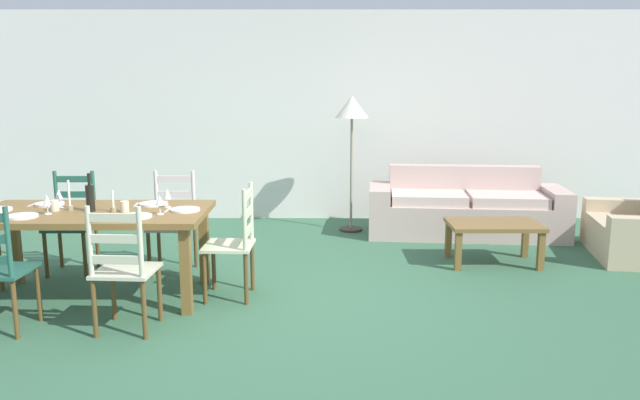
# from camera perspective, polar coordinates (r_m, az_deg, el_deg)

# --- Properties ---
(ground_plane) EXTENTS (9.60, 9.60, 0.02)m
(ground_plane) POSITION_cam_1_polar(r_m,az_deg,el_deg) (5.15, -3.69, -9.63)
(ground_plane) COLOR #356145
(wall_far) EXTENTS (9.60, 0.16, 2.70)m
(wall_far) POSITION_cam_1_polar(r_m,az_deg,el_deg) (8.13, -2.35, 7.76)
(wall_far) COLOR silver
(wall_far) RESTS_ON ground_plane
(dining_table) EXTENTS (1.90, 0.96, 0.75)m
(dining_table) POSITION_cam_1_polar(r_m,az_deg,el_deg) (5.41, -20.57, -1.85)
(dining_table) COLOR brown
(dining_table) RESTS_ON ground_plane
(dining_chair_near_right) EXTENTS (0.44, 0.43, 0.96)m
(dining_chair_near_right) POSITION_cam_1_polar(r_m,az_deg,el_deg) (4.63, -17.93, -6.13)
(dining_chair_near_right) COLOR beige
(dining_chair_near_right) RESTS_ON ground_plane
(dining_chair_far_left) EXTENTS (0.43, 0.41, 0.96)m
(dining_chair_far_left) POSITION_cam_1_polar(r_m,az_deg,el_deg) (6.30, -22.15, -1.97)
(dining_chair_far_left) COLOR #255A48
(dining_chair_far_left) RESTS_ON ground_plane
(dining_chair_far_right) EXTENTS (0.43, 0.41, 0.96)m
(dining_chair_far_right) POSITION_cam_1_polar(r_m,az_deg,el_deg) (6.02, -13.60, -2.03)
(dining_chair_far_right) COLOR beige
(dining_chair_far_right) RESTS_ON ground_plane
(dining_chair_head_east) EXTENTS (0.41, 0.43, 0.96)m
(dining_chair_head_east) POSITION_cam_1_polar(r_m,az_deg,el_deg) (5.18, -8.02, -3.92)
(dining_chair_head_east) COLOR beige
(dining_chair_head_east) RESTS_ON ground_plane
(dinner_plate_near_left) EXTENTS (0.24, 0.24, 0.02)m
(dinner_plate_near_left) POSITION_cam_1_polar(r_m,az_deg,el_deg) (5.35, -26.08, -1.37)
(dinner_plate_near_left) COLOR white
(dinner_plate_near_left) RESTS_ON dining_table
(fork_near_left) EXTENTS (0.03, 0.17, 0.01)m
(fork_near_left) POSITION_cam_1_polar(r_m,az_deg,el_deg) (5.41, -27.50, -1.42)
(fork_near_left) COLOR silver
(fork_near_left) RESTS_ON dining_table
(dinner_plate_near_right) EXTENTS (0.24, 0.24, 0.02)m
(dinner_plate_near_right) POSITION_cam_1_polar(r_m,az_deg,el_deg) (5.02, -16.80, -1.46)
(dinner_plate_near_right) COLOR white
(dinner_plate_near_right) RESTS_ON dining_table
(fork_near_right) EXTENTS (0.02, 0.17, 0.01)m
(fork_near_right) POSITION_cam_1_polar(r_m,az_deg,el_deg) (5.06, -18.43, -1.51)
(fork_near_right) COLOR silver
(fork_near_right) RESTS_ON dining_table
(dinner_plate_far_left) EXTENTS (0.24, 0.24, 0.02)m
(dinner_plate_far_left) POSITION_cam_1_polar(r_m,az_deg,el_deg) (5.79, -23.95, -0.33)
(dinner_plate_far_left) COLOR white
(dinner_plate_far_left) RESTS_ON dining_table
(fork_far_left) EXTENTS (0.02, 0.17, 0.01)m
(fork_far_left) POSITION_cam_1_polar(r_m,az_deg,el_deg) (5.85, -25.29, -0.39)
(fork_far_left) COLOR silver
(fork_far_left) RESTS_ON dining_table
(dinner_plate_far_right) EXTENTS (0.24, 0.24, 0.02)m
(dinner_plate_far_right) POSITION_cam_1_polar(r_m,az_deg,el_deg) (5.49, -15.33, -0.35)
(dinner_plate_far_right) COLOR white
(dinner_plate_far_right) RESTS_ON dining_table
(fork_far_right) EXTENTS (0.03, 0.17, 0.01)m
(fork_far_right) POSITION_cam_1_polar(r_m,az_deg,el_deg) (5.53, -16.82, -0.41)
(fork_far_right) COLOR silver
(fork_far_right) RESTS_ON dining_table
(dinner_plate_head_east) EXTENTS (0.24, 0.24, 0.02)m
(dinner_plate_head_east) POSITION_cam_1_polar(r_m,az_deg,el_deg) (5.17, -12.51, -0.89)
(dinner_plate_head_east) COLOR white
(dinner_plate_head_east) RESTS_ON dining_table
(fork_head_east) EXTENTS (0.02, 0.17, 0.01)m
(fork_head_east) POSITION_cam_1_polar(r_m,az_deg,el_deg) (5.21, -14.12, -0.95)
(fork_head_east) COLOR silver
(fork_head_east) RESTS_ON dining_table
(wine_bottle) EXTENTS (0.07, 0.07, 0.32)m
(wine_bottle) POSITION_cam_1_polar(r_m,az_deg,el_deg) (5.35, -20.70, 0.24)
(wine_bottle) COLOR black
(wine_bottle) RESTS_ON dining_table
(wine_glass_near_left) EXTENTS (0.06, 0.06, 0.16)m
(wine_glass_near_left) POSITION_cam_1_polar(r_m,az_deg,el_deg) (5.37, -24.18, -0.06)
(wine_glass_near_left) COLOR white
(wine_glass_near_left) RESTS_ON dining_table
(wine_glass_near_right) EXTENTS (0.06, 0.06, 0.16)m
(wine_glass_near_right) POSITION_cam_1_polar(r_m,az_deg,el_deg) (5.06, -14.80, -0.08)
(wine_glass_near_right) COLOR white
(wine_glass_near_right) RESTS_ON dining_table
(wine_glass_far_left) EXTENTS (0.06, 0.06, 0.16)m
(wine_glass_far_left) POSITION_cam_1_polar(r_m,az_deg,el_deg) (5.61, -23.24, 0.45)
(wine_glass_far_left) COLOR white
(wine_glass_far_left) RESTS_ON dining_table
(wine_glass_far_right) EXTENTS (0.06, 0.06, 0.16)m
(wine_glass_far_right) POSITION_cam_1_polar(r_m,az_deg,el_deg) (5.32, -14.12, 0.48)
(wine_glass_far_right) COLOR white
(wine_glass_far_right) RESTS_ON dining_table
(coffee_cup_primary) EXTENTS (0.07, 0.07, 0.09)m
(coffee_cup_primary) POSITION_cam_1_polar(r_m,az_deg,el_deg) (5.25, -17.82, -0.59)
(coffee_cup_primary) COLOR beige
(coffee_cup_primary) RESTS_ON dining_table
(coffee_cup_secondary) EXTENTS (0.07, 0.07, 0.09)m
(coffee_cup_secondary) POSITION_cam_1_polar(r_m,az_deg,el_deg) (5.49, -23.56, -0.48)
(coffee_cup_secondary) COLOR beige
(coffee_cup_secondary) RESTS_ON dining_table
(candle_tall) EXTENTS (0.05, 0.05, 0.25)m
(candle_tall) POSITION_cam_1_polar(r_m,az_deg,el_deg) (5.47, -22.37, -0.16)
(candle_tall) COLOR #998C66
(candle_tall) RESTS_ON dining_table
(candle_short) EXTENTS (0.05, 0.05, 0.18)m
(candle_short) POSITION_cam_1_polar(r_m,az_deg,el_deg) (5.28, -18.78, -0.54)
(candle_short) COLOR #998C66
(candle_short) RESTS_ON dining_table
(couch) EXTENTS (2.34, 1.01, 0.80)m
(couch) POSITION_cam_1_polar(r_m,az_deg,el_deg) (7.51, 13.30, -0.93)
(couch) COLOR #C6A99F
(couch) RESTS_ON ground_plane
(coffee_table) EXTENTS (0.90, 0.56, 0.42)m
(coffee_table) POSITION_cam_1_polar(r_m,az_deg,el_deg) (6.35, 15.82, -2.61)
(coffee_table) COLOR brown
(coffee_table) RESTS_ON ground_plane
(standing_lamp) EXTENTS (0.40, 0.40, 1.64)m
(standing_lamp) POSITION_cam_1_polar(r_m,az_deg,el_deg) (7.35, 2.92, 7.90)
(standing_lamp) COLOR #332D28
(standing_lamp) RESTS_ON ground_plane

